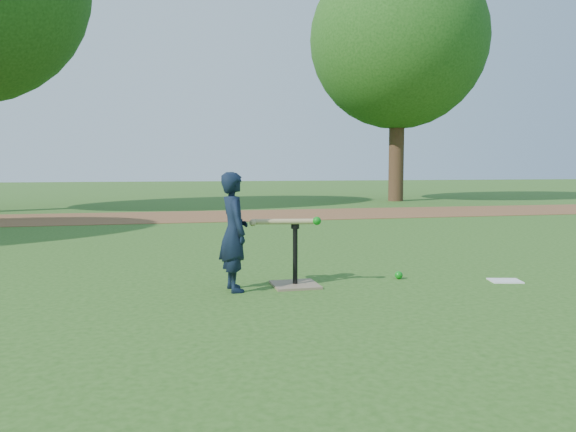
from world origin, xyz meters
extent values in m
plane|color=#285116|center=(0.00, 0.00, 0.00)|extent=(80.00, 80.00, 0.00)
cube|color=brown|center=(0.00, 7.50, 0.01)|extent=(24.00, 3.00, 0.01)
imported|color=black|center=(-0.66, -0.43, 0.55)|extent=(0.31, 0.43, 1.10)
sphere|color=#0B7F13|center=(1.05, -0.28, 0.04)|extent=(0.08, 0.08, 0.08)
cube|color=silver|center=(2.04, -0.64, 0.01)|extent=(0.35, 0.30, 0.01)
cube|color=#7F6950|center=(-0.06, -0.37, 0.01)|extent=(0.43, 0.43, 0.02)
cylinder|color=black|center=(-0.06, -0.37, 0.30)|extent=(0.05, 0.05, 0.55)
cylinder|color=black|center=(-0.06, -0.37, 0.58)|extent=(0.08, 0.08, 0.06)
cylinder|color=tan|center=(-0.18, -0.39, 0.63)|extent=(0.60, 0.15, 0.05)
sphere|color=tan|center=(-0.48, -0.43, 0.63)|extent=(0.06, 0.06, 0.06)
sphere|color=#0B7F13|center=(0.13, -0.46, 0.63)|extent=(0.08, 0.08, 0.08)
cylinder|color=#382316|center=(6.50, 12.00, 1.71)|extent=(0.50, 0.50, 3.42)
sphere|color=#285B19|center=(6.50, 12.00, 5.30)|extent=(5.80, 5.80, 5.80)
camera|label=1|loc=(-1.34, -5.53, 1.14)|focal=35.00mm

